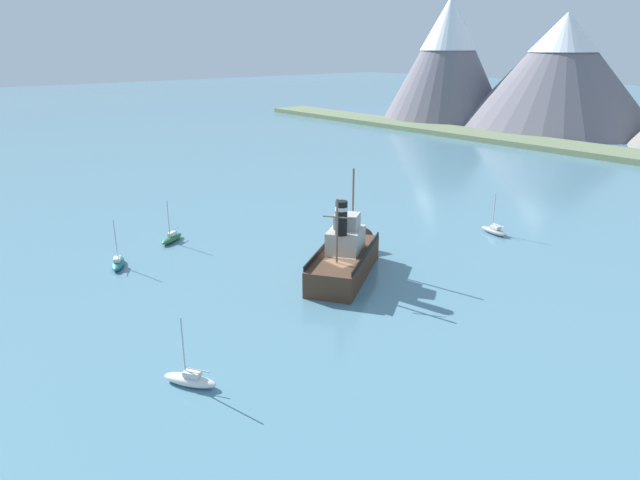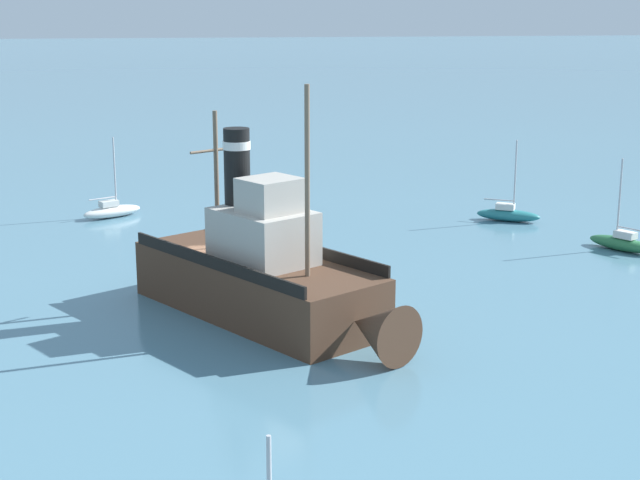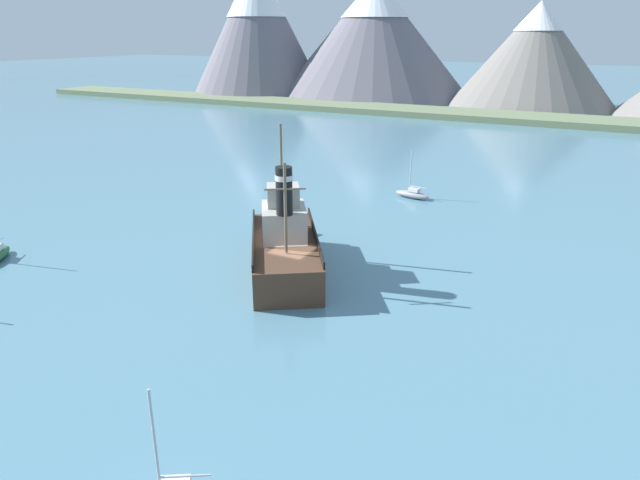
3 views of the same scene
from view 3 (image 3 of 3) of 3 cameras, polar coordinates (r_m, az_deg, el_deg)
name	(u,v)px [view 3 (image 3 of 3)]	position (r m, az deg, el deg)	size (l,w,h in m)	color
ground_plane	(293,283)	(38.64, -2.68, -4.32)	(600.00, 600.00, 0.00)	teal
mountain_ridge	(500,43)	(141.60, 17.53, 18.26)	(173.03, 52.12, 33.84)	slate
shoreline_strip	(515,118)	(116.67, 18.93, 11.50)	(240.00, 12.00, 1.20)	#6B7A56
old_tugboat	(284,244)	(40.43, -3.58, -0.39)	(10.75, 13.88, 9.90)	#4C3323
sailboat_grey	(412,194)	(58.95, 9.21, 4.57)	(3.94, 1.82, 4.90)	gray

